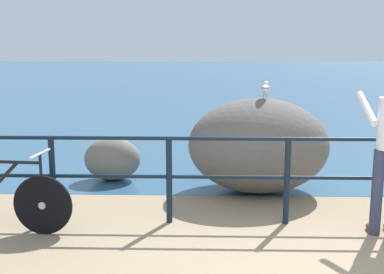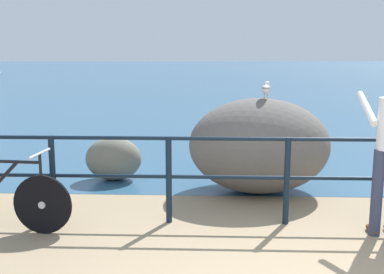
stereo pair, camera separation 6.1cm
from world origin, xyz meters
The scene contains 6 objects.
ground_plane centered at (0.00, 20.00, -0.05)m, with size 120.00×120.00×0.10m, color #937F60.
sea_surface centered at (0.00, 48.04, 0.00)m, with size 120.00×90.00×0.01m, color #2D5675.
promenade_railing centered at (0.00, 2.00, 0.64)m, with size 8.20×0.07×1.02m.
breakwater_boulder_main centered at (-0.19, 3.28, 0.67)m, with size 1.98×1.53×1.34m.
breakwater_boulder_left centered at (-2.37, 3.81, 0.34)m, with size 0.87×0.61×0.67m.
seagull centered at (-0.12, 3.23, 1.48)m, with size 0.17×0.34×0.23m.
Camera 1 is at (-0.95, -3.23, 1.97)m, focal length 43.92 mm.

